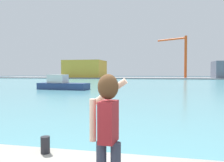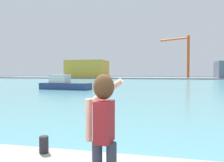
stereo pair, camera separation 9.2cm
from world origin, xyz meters
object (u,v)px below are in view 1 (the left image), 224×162
person_photographer (108,124)px  warehouse_left (85,69)px  port_crane (182,52)px  boat_moored (62,84)px  harbor_bollard (45,145)px

person_photographer → warehouse_left: size_ratio=0.11×
warehouse_left → port_crane: (39.27, 0.44, 6.49)m
boat_moored → warehouse_left: size_ratio=0.48×
person_photographer → port_crane: bearing=-0.8°
person_photographer → port_crane: port_crane is taller
harbor_bollard → boat_moored: bearing=113.9°
person_photographer → harbor_bollard: 2.50m
person_photographer → warehouse_left: 95.53m
warehouse_left → port_crane: bearing=0.6°
harbor_bollard → warehouse_left: (-29.65, 88.65, 3.08)m
person_photographer → port_crane: (7.86, 90.63, 8.68)m
harbor_bollard → port_crane: port_crane is taller
warehouse_left → port_crane: 39.81m
boat_moored → port_crane: 66.95m
boat_moored → port_crane: bearing=76.6°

